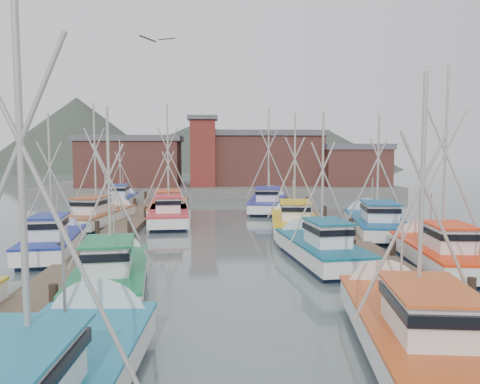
{
  "coord_description": "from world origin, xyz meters",
  "views": [
    {
      "loc": [
        -0.82,
        -24.14,
        5.5
      ],
      "look_at": [
        1.11,
        8.97,
        2.6
      ],
      "focal_mm": 35.0,
      "sensor_mm": 36.0,
      "label": 1
    }
  ],
  "objects": [
    {
      "name": "boat_4",
      "position": [
        -4.81,
        -5.66,
        0.68
      ],
      "size": [
        3.5,
        8.61,
        7.83
      ],
      "rotation": [
        0.0,
        0.0,
        0.12
      ],
      "color": "#0F1A33",
      "rests_on": "ground"
    },
    {
      "name": "quay",
      "position": [
        0.0,
        37.0,
        0.6
      ],
      "size": [
        44.0,
        16.0,
        1.2
      ],
      "primitive_type": "cube",
      "color": "slate",
      "rests_on": "ground"
    },
    {
      "name": "dock_right",
      "position": [
        7.0,
        4.04,
        0.21
      ],
      "size": [
        2.3,
        46.0,
        1.5
      ],
      "color": "#4D3E2F",
      "rests_on": "ground"
    },
    {
      "name": "dock_left",
      "position": [
        -7.0,
        4.04,
        0.21
      ],
      "size": [
        2.3,
        46.0,
        1.5
      ],
      "color": "#4D3E2F",
      "rests_on": "ground"
    },
    {
      "name": "shed_left",
      "position": [
        -11.0,
        35.0,
        4.34
      ],
      "size": [
        12.72,
        8.48,
        6.2
      ],
      "color": "#572D27",
      "rests_on": "quay"
    },
    {
      "name": "boat_14",
      "position": [
        -9.92,
        22.93,
        0.68
      ],
      "size": [
        3.02,
        7.85,
        7.32
      ],
      "rotation": [
        0.0,
        0.0,
        0.02
      ],
      "color": "#0F1A33",
      "rests_on": "ground"
    },
    {
      "name": "boat_13",
      "position": [
        4.4,
        19.16,
        0.69
      ],
      "size": [
        4.78,
        10.65,
        10.38
      ],
      "rotation": [
        0.0,
        0.0,
        -0.16
      ],
      "color": "#0F1A33",
      "rests_on": "ground"
    },
    {
      "name": "shed_right",
      "position": [
        17.0,
        34.0,
        3.84
      ],
      "size": [
        8.48,
        6.36,
        5.2
      ],
      "color": "#572D27",
      "rests_on": "quay"
    },
    {
      "name": "ground",
      "position": [
        0.0,
        0.0,
        0.0
      ],
      "size": [
        260.0,
        260.0,
        0.0
      ],
      "primitive_type": "plane",
      "color": "#546563",
      "rests_on": "ground"
    },
    {
      "name": "boat_12",
      "position": [
        -4.65,
        16.41,
        0.69
      ],
      "size": [
        4.15,
        9.92,
        10.34
      ],
      "rotation": [
        0.0,
        0.0,
        0.06
      ],
      "color": "#0F1A33",
      "rests_on": "ground"
    },
    {
      "name": "lookout_tower",
      "position": [
        -2.0,
        33.0,
        5.55
      ],
      "size": [
        3.6,
        3.6,
        8.5
      ],
      "color": "maroon",
      "rests_on": "quay"
    },
    {
      "name": "shed_center",
      "position": [
        6.0,
        37.0,
        4.69
      ],
      "size": [
        14.84,
        9.54,
        6.9
      ],
      "color": "#572D27",
      "rests_on": "quay"
    },
    {
      "name": "boat_9",
      "position": [
        4.7,
        7.37,
        0.68
      ],
      "size": [
        3.9,
        9.59,
        8.8
      ],
      "rotation": [
        0.0,
        0.0,
        -0.11
      ],
      "color": "#0F1A33",
      "rests_on": "ground"
    },
    {
      "name": "gull_far",
      "position": [
        3.1,
        3.28,
        6.37
      ],
      "size": [
        1.54,
        0.61,
        0.24
      ],
      "rotation": [
        0.0,
        0.0,
        0.03
      ],
      "color": "gray",
      "rests_on": "ground"
    },
    {
      "name": "gull_near",
      "position": [
        -3.06,
        -4.34,
        10.07
      ],
      "size": [
        1.5,
        0.66,
        0.24
      ],
      "rotation": [
        0.0,
        0.0,
        0.55
      ],
      "color": "gray",
      "rests_on": "ground"
    },
    {
      "name": "distant_hills",
      "position": [
        -12.76,
        122.59,
        0.0
      ],
      "size": [
        175.0,
        140.0,
        42.0
      ],
      "color": "#3F483C",
      "rests_on": "ground"
    },
    {
      "name": "boat_6",
      "position": [
        -9.25,
        1.01,
        0.68
      ],
      "size": [
        3.25,
        8.0,
        8.02
      ],
      "rotation": [
        0.0,
        0.0,
        0.11
      ],
      "color": "#0F1A33",
      "rests_on": "ground"
    },
    {
      "name": "boat_10",
      "position": [
        -9.23,
        11.08,
        0.69
      ],
      "size": [
        4.33,
        9.57,
        9.78
      ],
      "rotation": [
        0.0,
        0.0,
        -0.17
      ],
      "color": "#0F1A33",
      "rests_on": "ground"
    },
    {
      "name": "boat_7",
      "position": [
        9.85,
        -2.71,
        0.69
      ],
      "size": [
        3.96,
        8.6,
        10.03
      ],
      "rotation": [
        0.0,
        0.0,
        -0.11
      ],
      "color": "#0F1A33",
      "rests_on": "ground"
    },
    {
      "name": "boat_8",
      "position": [
        -4.19,
        11.59,
        0.68
      ],
      "size": [
        3.51,
        9.32,
        7.58
      ],
      "rotation": [
        0.0,
        0.0,
        0.08
      ],
      "color": "#0F1A33",
      "rests_on": "ground"
    },
    {
      "name": "boat_11",
      "position": [
        10.09,
        6.58,
        0.68
      ],
      "size": [
        4.64,
        10.28,
        8.81
      ],
      "rotation": [
        0.0,
        0.0,
        -0.16
      ],
      "color": "#0F1A33",
      "rests_on": "ground"
    },
    {
      "name": "boat_5",
      "position": [
        4.38,
        -1.34,
        0.68
      ],
      "size": [
        3.49,
        8.58,
        8.03
      ],
      "rotation": [
        0.0,
        0.0,
        0.12
      ],
      "color": "#0F1A33",
      "rests_on": "ground"
    },
    {
      "name": "boat_1",
      "position": [
        4.56,
        -11.97,
        0.68
      ],
      "size": [
        3.87,
        9.2,
        8.22
      ],
      "rotation": [
        0.0,
        0.0,
        -0.13
      ],
      "color": "#0F1A33",
      "rests_on": "ground"
    }
  ]
}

